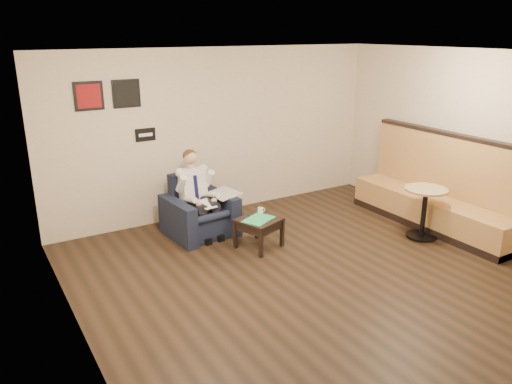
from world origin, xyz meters
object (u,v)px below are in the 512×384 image
seated_man (203,198)px  smartphone (253,215)px  green_folder (259,219)px  cafe_table (424,213)px  armchair (199,207)px  side_table (259,233)px  coffee_mug (260,211)px  banquette (435,182)px

seated_man → smartphone: bearing=-54.9°
green_folder → cafe_table: (2.38, -0.95, -0.06)m
armchair → seated_man: (0.01, -0.12, 0.17)m
smartphone → cafe_table: (2.36, -1.14, -0.06)m
side_table → cafe_table: bearing=-22.5°
armchair → side_table: armchair is taller
armchair → coffee_mug: size_ratio=10.01×
green_folder → armchair: bearing=118.7°
green_folder → cafe_table: size_ratio=0.57×
seated_man → side_table: seated_man is taller
green_folder → smartphone: 0.20m
seated_man → side_table: size_ratio=2.29×
side_table → green_folder: size_ratio=1.22×
armchair → coffee_mug: 0.98m
green_folder → banquette: size_ratio=0.15×
side_table → green_folder: green_folder is taller
armchair → green_folder: (0.51, -0.92, -0.00)m
green_folder → smartphone: size_ratio=3.21×
coffee_mug → cafe_table: 2.51m
seated_man → green_folder: (0.50, -0.80, -0.17)m
armchair → seated_man: size_ratio=0.75×
banquette → cafe_table: size_ratio=3.69×
coffee_mug → green_folder: bearing=-127.7°
green_folder → banquette: banquette is taller
armchair → green_folder: size_ratio=2.11×
seated_man → coffee_mug: seated_man is taller
coffee_mug → smartphone: 0.14m
armchair → green_folder: 1.05m
seated_man → coffee_mug: (0.65, -0.60, -0.13)m
cafe_table → green_folder: bearing=158.3°
green_folder → side_table: bearing=52.3°
seated_man → cafe_table: size_ratio=1.59×
side_table → banquette: size_ratio=0.19×
green_folder → seated_man: bearing=121.6°
side_table → smartphone: (-0.00, 0.17, 0.23)m
side_table → coffee_mug: size_ratio=5.79×
coffee_mug → banquette: bearing=-18.4°
side_table → seated_man: bearing=123.7°
side_table → coffee_mug: bearing=52.3°
green_folder → cafe_table: cafe_table is taller
side_table → coffee_mug: coffee_mug is taller
side_table → armchair: bearing=120.6°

